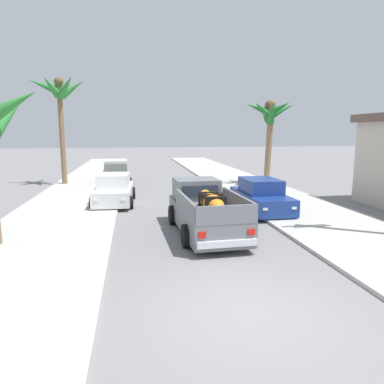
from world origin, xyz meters
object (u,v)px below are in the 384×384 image
object	(u,v)px
pickup_truck	(205,211)
car_right_near	(261,197)
car_left_near	(114,190)
palm_tree_left_fore	(59,95)
car_left_mid	(116,174)
palm_tree_right_mid	(270,116)

from	to	relation	value
pickup_truck	car_right_near	xyz separation A→B (m)	(3.24, 2.85, -0.10)
car_left_near	palm_tree_left_fore	size ratio (longest dim) A/B	0.59
car_left_near	car_left_mid	xyz separation A→B (m)	(-0.21, 6.84, 0.00)
car_left_near	palm_tree_right_mid	world-z (taller)	palm_tree_right_mid
palm_tree_right_mid	car_left_mid	bearing A→B (deg)	166.96
car_left_near	palm_tree_right_mid	xyz separation A→B (m)	(10.11, 4.45, 3.98)
pickup_truck	palm_tree_right_mid	distance (m)	12.84
car_right_near	palm_tree_left_fore	xyz separation A→B (m)	(-10.51, 10.13, 5.39)
car_right_near	palm_tree_right_mid	distance (m)	9.10
car_left_near	palm_tree_right_mid	size ratio (longest dim) A/B	0.75
car_right_near	car_left_mid	size ratio (longest dim) A/B	0.98
palm_tree_left_fore	palm_tree_right_mid	world-z (taller)	palm_tree_left_fore
car_right_near	pickup_truck	bearing A→B (deg)	-138.71
car_right_near	palm_tree_right_mid	xyz separation A→B (m)	(3.34, 7.47, 3.98)
palm_tree_right_mid	pickup_truck	bearing A→B (deg)	-122.54
pickup_truck	palm_tree_left_fore	world-z (taller)	palm_tree_left_fore
car_left_mid	car_left_near	bearing A→B (deg)	-88.21
palm_tree_right_mid	palm_tree_left_fore	bearing A→B (deg)	169.12
palm_tree_left_fore	palm_tree_right_mid	bearing A→B (deg)	-10.88
pickup_truck	car_left_mid	xyz separation A→B (m)	(-3.75, 12.71, -0.10)
pickup_truck	car_left_near	size ratio (longest dim) A/B	1.22
car_left_mid	palm_tree_left_fore	xyz separation A→B (m)	(-3.52, 0.27, 5.39)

